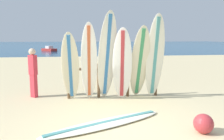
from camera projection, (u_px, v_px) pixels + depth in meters
name	position (u px, v px, depth m)	size (l,w,h in m)	color
ground_plane	(118.00, 133.00, 4.35)	(120.00, 120.00, 0.00)	beige
ocean_water	(83.00, 44.00, 61.19)	(120.00, 80.00, 0.01)	navy
surfboard_rack	(113.00, 76.00, 6.94)	(2.84, 0.09, 1.04)	brown
surfboard_leaning_far_left	(70.00, 67.00, 6.38)	(0.53, 0.81, 2.00)	beige
surfboard_leaning_left	(89.00, 63.00, 6.39)	(0.49, 0.89, 2.25)	white
surfboard_leaning_center_left	(107.00, 56.00, 6.56)	(0.67, 0.84, 2.58)	white
surfboard_leaning_center	(122.00, 65.00, 6.50)	(0.63, 0.62, 2.12)	white
surfboard_leaning_center_right	(140.00, 63.00, 6.72)	(0.56, 0.86, 2.19)	beige
surfboard_leaning_right	(155.00, 57.00, 6.69)	(0.55, 0.62, 2.52)	white
surfboard_lying_on_sand	(105.00, 123.00, 4.76)	(2.83, 1.65, 0.08)	white
beachgoer_standing	(33.00, 71.00, 6.88)	(0.28, 0.28, 1.51)	#D8333F
small_boat_offshore	(49.00, 49.00, 30.46)	(2.24, 2.33, 0.71)	#B22D28
beach_ball	(203.00, 124.00, 4.33)	(0.38, 0.38, 0.38)	#B73338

